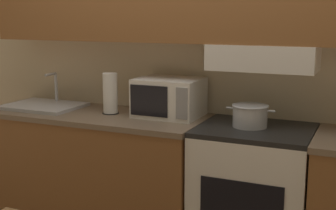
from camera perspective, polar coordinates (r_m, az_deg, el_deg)
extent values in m
cube|color=beige|center=(3.30, 3.33, 5.82)|extent=(5.28, 0.05, 2.55)
cube|color=brown|center=(3.12, 2.18, 12.71)|extent=(2.88, 0.32, 0.55)
cube|color=white|center=(2.97, 11.53, 5.72)|extent=(0.66, 0.34, 0.16)
cube|color=brown|center=(3.47, -8.86, -8.39)|extent=(1.60, 0.61, 0.85)
cube|color=#75604C|center=(3.35, -9.08, -1.19)|extent=(1.62, 0.63, 0.04)
cube|color=white|center=(3.05, 10.32, -11.18)|extent=(0.69, 0.60, 0.86)
cube|color=black|center=(2.91, 10.62, -3.02)|extent=(0.69, 0.60, 0.03)
cube|color=black|center=(2.75, 8.84, -12.15)|extent=(0.48, 0.01, 0.30)
cylinder|color=black|center=(2.83, 7.00, -3.06)|extent=(0.10, 0.10, 0.01)
cylinder|color=black|center=(2.76, 13.19, -3.63)|extent=(0.10, 0.10, 0.01)
cylinder|color=black|center=(3.06, 8.31, -2.07)|extent=(0.10, 0.10, 0.01)
cylinder|color=black|center=(2.99, 14.06, -2.57)|extent=(0.10, 0.10, 0.01)
cylinder|color=#B7BABF|center=(2.91, 9.97, -1.33)|extent=(0.21, 0.21, 0.14)
torus|color=#B7BABF|center=(2.90, 10.01, -0.10)|extent=(0.22, 0.22, 0.01)
cylinder|color=#B7BABF|center=(2.93, 7.61, -0.35)|extent=(0.05, 0.01, 0.01)
cylinder|color=#B7BABF|center=(2.88, 12.43, -0.74)|extent=(0.05, 0.01, 0.01)
cube|color=white|center=(3.16, 0.16, 0.94)|extent=(0.43, 0.35, 0.26)
cube|color=black|center=(3.03, -2.37, 0.50)|extent=(0.27, 0.01, 0.20)
cube|color=gray|center=(2.94, 1.67, 0.18)|extent=(0.08, 0.01, 0.20)
cube|color=#B7BABF|center=(3.60, -14.91, -0.11)|extent=(0.55, 0.42, 0.02)
cube|color=#4C4F54|center=(3.58, -15.12, -0.10)|extent=(0.46, 0.31, 0.01)
cylinder|color=#B7BABF|center=(3.70, -13.48, 2.12)|extent=(0.02, 0.02, 0.21)
cylinder|color=#B7BABF|center=(3.64, -14.13, 3.65)|extent=(0.02, 0.12, 0.02)
cylinder|color=black|center=(3.29, -7.00, -0.98)|extent=(0.12, 0.12, 0.01)
cylinder|color=white|center=(3.27, -7.05, 1.46)|extent=(0.10, 0.10, 0.28)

